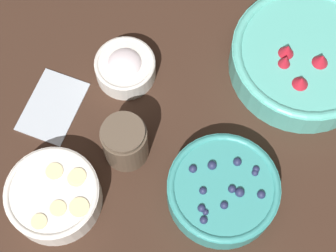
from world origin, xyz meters
TOP-DOWN VIEW (x-y plane):
  - ground_plane at (0.00, 0.00)m, footprint 4.00×4.00m
  - bowl_strawberries at (0.18, -0.11)m, footprint 0.27×0.27m
  - bowl_blueberries at (-0.11, -0.09)m, footprint 0.18×0.18m
  - bowl_bananas at (-0.25, 0.15)m, footprint 0.15×0.15m
  - bowl_cream at (0.01, 0.17)m, footprint 0.11×0.11m
  - jar_chocolate at (-0.12, 0.09)m, footprint 0.08×0.08m
  - napkin at (-0.11, 0.25)m, footprint 0.14×0.11m

SIDE VIEW (x-z plane):
  - ground_plane at x=0.00m, z-range 0.00..0.00m
  - napkin at x=-0.11m, z-range 0.00..0.01m
  - bowl_cream at x=0.01m, z-range 0.00..0.05m
  - bowl_blueberries at x=-0.11m, z-range 0.00..0.06m
  - bowl_bananas at x=-0.25m, z-range 0.00..0.06m
  - bowl_strawberries at x=0.18m, z-range 0.00..0.08m
  - jar_chocolate at x=-0.12m, z-range 0.00..0.09m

